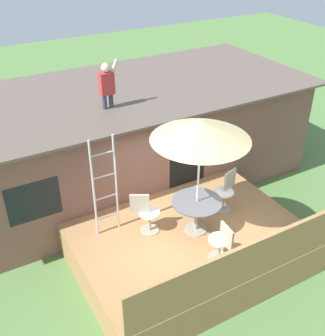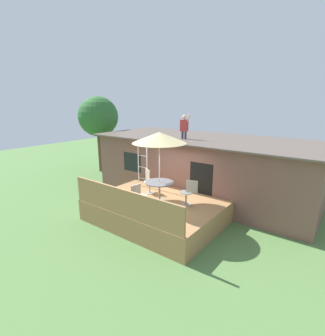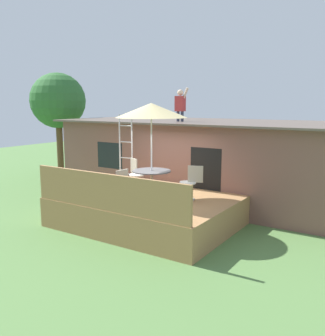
{
  "view_description": "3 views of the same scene",
  "coord_description": "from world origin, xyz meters",
  "px_view_note": "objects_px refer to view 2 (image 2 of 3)",
  "views": [
    {
      "loc": [
        -3.89,
        -5.71,
        6.54
      ],
      "look_at": [
        -0.03,
        1.07,
        1.82
      ],
      "focal_mm": 44.94,
      "sensor_mm": 36.0,
      "label": 1
    },
    {
      "loc": [
        5.52,
        -6.93,
        4.36
      ],
      "look_at": [
        -0.41,
        0.92,
        1.78
      ],
      "focal_mm": 27.25,
      "sensor_mm": 36.0,
      "label": 2
    },
    {
      "loc": [
        5.84,
        -8.22,
        3.33
      ],
      "look_at": [
        0.03,
        0.72,
        1.49
      ],
      "focal_mm": 40.16,
      "sensor_mm": 36.0,
      "label": 3
    }
  ],
  "objects_px": {
    "step_ladder": "(143,162)",
    "patio_chair_right": "(188,193)",
    "backyard_tree": "(98,117)",
    "person_figure": "(184,125)",
    "patio_chair_near": "(139,197)",
    "patio_chair_left": "(149,181)",
    "patio_umbrella": "(159,138)",
    "patio_table": "(159,186)"
  },
  "relations": [
    {
      "from": "patio_table",
      "to": "patio_chair_left",
      "type": "bearing_deg",
      "value": 151.41
    },
    {
      "from": "patio_chair_near",
      "to": "backyard_tree",
      "type": "height_order",
      "value": "backyard_tree"
    },
    {
      "from": "patio_table",
      "to": "patio_chair_near",
      "type": "distance_m",
      "value": 1.01
    },
    {
      "from": "patio_chair_right",
      "to": "patio_umbrella",
      "type": "bearing_deg",
      "value": 0.0
    },
    {
      "from": "patio_table",
      "to": "backyard_tree",
      "type": "height_order",
      "value": "backyard_tree"
    },
    {
      "from": "patio_table",
      "to": "step_ladder",
      "type": "relative_size",
      "value": 0.47
    },
    {
      "from": "patio_table",
      "to": "step_ladder",
      "type": "bearing_deg",
      "value": 150.31
    },
    {
      "from": "patio_umbrella",
      "to": "patio_chair_near",
      "type": "height_order",
      "value": "patio_umbrella"
    },
    {
      "from": "patio_table",
      "to": "patio_umbrella",
      "type": "relative_size",
      "value": 0.41
    },
    {
      "from": "person_figure",
      "to": "patio_chair_near",
      "type": "height_order",
      "value": "person_figure"
    },
    {
      "from": "step_ladder",
      "to": "patio_chair_near",
      "type": "height_order",
      "value": "step_ladder"
    },
    {
      "from": "step_ladder",
      "to": "person_figure",
      "type": "relative_size",
      "value": 1.98
    },
    {
      "from": "patio_chair_right",
      "to": "backyard_tree",
      "type": "height_order",
      "value": "backyard_tree"
    },
    {
      "from": "patio_chair_right",
      "to": "step_ladder",
      "type": "bearing_deg",
      "value": -31.03
    },
    {
      "from": "patio_umbrella",
      "to": "person_figure",
      "type": "bearing_deg",
      "value": 104.39
    },
    {
      "from": "patio_chair_left",
      "to": "patio_chair_near",
      "type": "xyz_separation_m",
      "value": [
        0.83,
        -1.5,
        0.0
      ]
    },
    {
      "from": "patio_umbrella",
      "to": "backyard_tree",
      "type": "xyz_separation_m",
      "value": [
        -7.35,
        3.37,
        0.27
      ]
    },
    {
      "from": "person_figure",
      "to": "patio_chair_near",
      "type": "xyz_separation_m",
      "value": [
        0.6,
        -3.7,
        -2.08
      ]
    },
    {
      "from": "step_ladder",
      "to": "patio_chair_left",
      "type": "height_order",
      "value": "step_ladder"
    },
    {
      "from": "patio_umbrella",
      "to": "backyard_tree",
      "type": "bearing_deg",
      "value": 155.35
    },
    {
      "from": "patio_table",
      "to": "patio_chair_left",
      "type": "distance_m",
      "value": 1.05
    },
    {
      "from": "person_figure",
      "to": "patio_chair_right",
      "type": "relative_size",
      "value": 1.21
    },
    {
      "from": "person_figure",
      "to": "patio_umbrella",
      "type": "bearing_deg",
      "value": -75.61
    },
    {
      "from": "patio_umbrella",
      "to": "backyard_tree",
      "type": "distance_m",
      "value": 8.09
    },
    {
      "from": "step_ladder",
      "to": "patio_chair_right",
      "type": "relative_size",
      "value": 2.39
    },
    {
      "from": "patio_chair_left",
      "to": "patio_chair_right",
      "type": "xyz_separation_m",
      "value": [
        1.93,
        -0.16,
        0.0
      ]
    },
    {
      "from": "step_ladder",
      "to": "backyard_tree",
      "type": "distance_m",
      "value": 6.43
    },
    {
      "from": "patio_chair_left",
      "to": "patio_table",
      "type": "bearing_deg",
      "value": 0.0
    },
    {
      "from": "patio_table",
      "to": "step_ladder",
      "type": "xyz_separation_m",
      "value": [
        -1.61,
        0.92,
        0.51
      ]
    },
    {
      "from": "backyard_tree",
      "to": "patio_chair_near",
      "type": "bearing_deg",
      "value": -31.08
    },
    {
      "from": "patio_umbrella",
      "to": "patio_chair_left",
      "type": "relative_size",
      "value": 2.76
    },
    {
      "from": "person_figure",
      "to": "patio_chair_right",
      "type": "distance_m",
      "value": 3.58
    },
    {
      "from": "backyard_tree",
      "to": "person_figure",
      "type": "bearing_deg",
      "value": -5.8
    },
    {
      "from": "step_ladder",
      "to": "patio_chair_left",
      "type": "distance_m",
      "value": 1.03
    },
    {
      "from": "patio_chair_near",
      "to": "backyard_tree",
      "type": "xyz_separation_m",
      "value": [
        -7.26,
        4.37,
        2.16
      ]
    },
    {
      "from": "patio_umbrella",
      "to": "patio_chair_near",
      "type": "distance_m",
      "value": 2.14
    },
    {
      "from": "patio_umbrella",
      "to": "patio_chair_right",
      "type": "xyz_separation_m",
      "value": [
        1.01,
        0.34,
        -1.89
      ]
    },
    {
      "from": "patio_chair_right",
      "to": "patio_chair_near",
      "type": "xyz_separation_m",
      "value": [
        -1.1,
        -1.34,
        0.0
      ]
    },
    {
      "from": "patio_umbrella",
      "to": "step_ladder",
      "type": "distance_m",
      "value": 2.23
    },
    {
      "from": "patio_chair_left",
      "to": "patio_chair_near",
      "type": "height_order",
      "value": "same"
    },
    {
      "from": "patio_chair_near",
      "to": "person_figure",
      "type": "bearing_deg",
      "value": 14.38
    },
    {
      "from": "step_ladder",
      "to": "patio_chair_near",
      "type": "bearing_deg",
      "value": -51.67
    }
  ]
}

